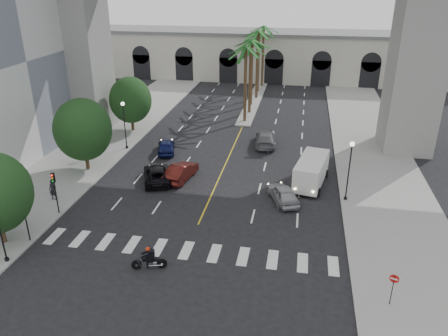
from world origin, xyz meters
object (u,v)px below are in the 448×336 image
at_px(car_e, 166,146).
at_px(do_not_enter_sign, 393,284).
at_px(car_b, 181,172).
at_px(traffic_signal_far, 55,186).
at_px(lamp_post_left_far, 124,121).
at_px(car_d, 265,138).
at_px(cargo_van, 311,171).
at_px(motorcycle_rider, 150,259).
at_px(traffic_signal_near, 24,211).
at_px(lamp_post_right, 349,166).
at_px(pedestrian_a, 53,190).
at_px(car_c, 157,174).
at_px(car_a, 283,193).

relative_size(car_e, do_not_enter_sign, 1.94).
bearing_deg(car_b, traffic_signal_far, 55.84).
xyz_separation_m(lamp_post_left_far, car_d, (14.85, 4.10, -2.43)).
distance_m(traffic_signal_far, cargo_van, 21.78).
bearing_deg(lamp_post_left_far, motorcycle_rider, -64.19).
bearing_deg(traffic_signal_far, car_d, 51.59).
xyz_separation_m(car_b, cargo_van, (11.91, 0.97, 0.63)).
relative_size(traffic_signal_far, do_not_enter_sign, 1.64).
bearing_deg(car_d, traffic_signal_near, 51.24).
distance_m(lamp_post_right, cargo_van, 4.33).
bearing_deg(lamp_post_right, pedestrian_a, -169.64).
relative_size(traffic_signal_near, do_not_enter_sign, 1.64).
bearing_deg(car_b, lamp_post_right, -176.47).
bearing_deg(lamp_post_left_far, car_b, -38.69).
xyz_separation_m(motorcycle_rider, pedestrian_a, (-11.12, 7.48, 0.29)).
bearing_deg(car_b, pedestrian_a, 42.59).
height_order(traffic_signal_near, car_e, traffic_signal_near).
height_order(lamp_post_left_far, car_c, lamp_post_left_far).
height_order(car_e, pedestrian_a, pedestrian_a).
xyz_separation_m(lamp_post_left_far, car_a, (17.57, -9.03, -2.49)).
distance_m(lamp_post_left_far, car_c, 9.57).
distance_m(traffic_signal_near, car_b, 14.55).
distance_m(motorcycle_rider, car_c, 13.32).
bearing_deg(car_d, do_not_enter_sign, 105.34).
height_order(lamp_post_left_far, car_e, lamp_post_left_far).
distance_m(motorcycle_rider, car_d, 24.58).
height_order(lamp_post_left_far, car_a, lamp_post_left_far).
relative_size(lamp_post_right, car_b, 1.13).
height_order(lamp_post_left_far, traffic_signal_near, lamp_post_left_far).
height_order(motorcycle_rider, car_d, motorcycle_rider).
bearing_deg(car_a, traffic_signal_far, -5.58).
xyz_separation_m(lamp_post_left_far, pedestrian_a, (-1.48, -12.44, -2.17)).
relative_size(motorcycle_rider, car_d, 0.41).
distance_m(car_a, cargo_van, 4.34).
bearing_deg(traffic_signal_near, traffic_signal_far, 90.00).
bearing_deg(car_d, lamp_post_right, 117.68).
bearing_deg(car_a, motorcycle_rider, 30.94).
height_order(lamp_post_right, cargo_van, lamp_post_right).
xyz_separation_m(lamp_post_right, car_d, (-7.95, 12.10, -2.43)).
height_order(traffic_signal_near, car_c, traffic_signal_near).
height_order(traffic_signal_near, traffic_signal_far, same).
xyz_separation_m(car_a, do_not_enter_sign, (6.83, -11.80, 0.88)).
bearing_deg(pedestrian_a, do_not_enter_sign, -20.01).
bearing_deg(motorcycle_rider, traffic_signal_far, 135.16).
bearing_deg(car_c, traffic_signal_far, 30.78).
bearing_deg(lamp_post_left_far, car_a, -27.19).
height_order(traffic_signal_near, car_d, traffic_signal_near).
relative_size(cargo_van, pedestrian_a, 3.48).
bearing_deg(motorcycle_rider, lamp_post_right, 26.91).
bearing_deg(motorcycle_rider, cargo_van, 39.62).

